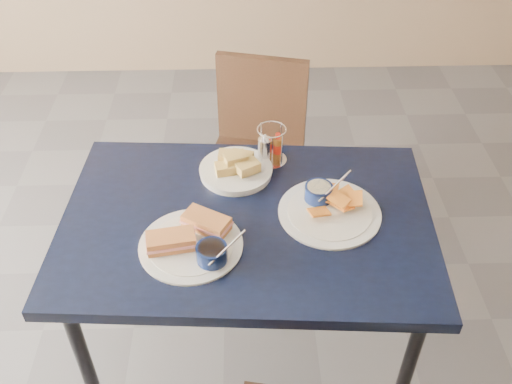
{
  "coord_description": "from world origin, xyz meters",
  "views": [
    {
      "loc": [
        0.09,
        -1.12,
        1.97
      ],
      "look_at": [
        0.13,
        0.21,
        0.82
      ],
      "focal_mm": 40.0,
      "sensor_mm": 36.0,
      "label": 1
    }
  ],
  "objects_px": {
    "plantain_plate": "(327,206)",
    "condiment_caddy": "(270,147)",
    "sandwich_plate": "(194,240)",
    "bread_basket": "(236,168)",
    "dining_table": "(247,233)",
    "chair_far": "(253,140)"
  },
  "relations": [
    {
      "from": "sandwich_plate",
      "to": "plantain_plate",
      "type": "relative_size",
      "value": 0.99
    },
    {
      "from": "chair_far",
      "to": "plantain_plate",
      "type": "xyz_separation_m",
      "value": [
        0.21,
        -0.76,
        0.28
      ]
    },
    {
      "from": "dining_table",
      "to": "plantain_plate",
      "type": "bearing_deg",
      "value": 6.67
    },
    {
      "from": "plantain_plate",
      "to": "condiment_caddy",
      "type": "distance_m",
      "value": 0.31
    },
    {
      "from": "condiment_caddy",
      "to": "plantain_plate",
      "type": "bearing_deg",
      "value": -57.16
    },
    {
      "from": "dining_table",
      "to": "bread_basket",
      "type": "bearing_deg",
      "value": 98.38
    },
    {
      "from": "dining_table",
      "to": "condiment_caddy",
      "type": "distance_m",
      "value": 0.33
    },
    {
      "from": "dining_table",
      "to": "plantain_plate",
      "type": "xyz_separation_m",
      "value": [
        0.25,
        0.03,
        0.09
      ]
    },
    {
      "from": "dining_table",
      "to": "plantain_plate",
      "type": "relative_size",
      "value": 3.72
    },
    {
      "from": "sandwich_plate",
      "to": "condiment_caddy",
      "type": "relative_size",
      "value": 2.35
    },
    {
      "from": "dining_table",
      "to": "condiment_caddy",
      "type": "bearing_deg",
      "value": 73.65
    },
    {
      "from": "dining_table",
      "to": "condiment_caddy",
      "type": "relative_size",
      "value": 8.84
    },
    {
      "from": "dining_table",
      "to": "bread_basket",
      "type": "xyz_separation_m",
      "value": [
        -0.03,
        0.22,
        0.09
      ]
    },
    {
      "from": "bread_basket",
      "to": "dining_table",
      "type": "bearing_deg",
      "value": -81.62
    },
    {
      "from": "condiment_caddy",
      "to": "sandwich_plate",
      "type": "bearing_deg",
      "value": -120.71
    },
    {
      "from": "bread_basket",
      "to": "condiment_caddy",
      "type": "bearing_deg",
      "value": 31.34
    },
    {
      "from": "chair_far",
      "to": "plantain_plate",
      "type": "relative_size",
      "value": 2.61
    },
    {
      "from": "plantain_plate",
      "to": "bread_basket",
      "type": "height_order",
      "value": "plantain_plate"
    },
    {
      "from": "chair_far",
      "to": "bread_basket",
      "type": "xyz_separation_m",
      "value": [
        -0.07,
        -0.57,
        0.29
      ]
    },
    {
      "from": "dining_table",
      "to": "bread_basket",
      "type": "relative_size",
      "value": 4.93
    },
    {
      "from": "bread_basket",
      "to": "condiment_caddy",
      "type": "distance_m",
      "value": 0.14
    },
    {
      "from": "bread_basket",
      "to": "condiment_caddy",
      "type": "xyz_separation_m",
      "value": [
        0.12,
        0.07,
        0.03
      ]
    }
  ]
}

